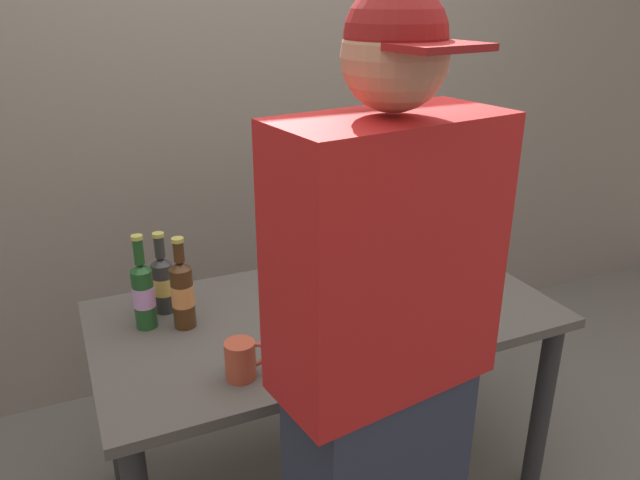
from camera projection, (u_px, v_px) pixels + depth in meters
name	position (u px, v px, depth m)	size (l,w,h in m)	color
ground_plane	(325.00, 480.00, 2.26)	(8.00, 8.00, 0.00)	slate
desk	(325.00, 337.00, 2.03)	(1.46, 0.78, 0.71)	#56514C
laptop	(354.00, 280.00, 2.09)	(0.34, 0.31, 0.21)	black
beer_bottle_dark	(143.00, 293.00, 1.85)	(0.07, 0.07, 0.30)	#1E5123
beer_bottle_brown	(163.00, 282.00, 1.95)	(0.07, 0.07, 0.27)	#333333
beer_bottle_amber	(182.00, 292.00, 1.85)	(0.07, 0.07, 0.29)	#472B14
person_figure	(380.00, 399.00, 1.34)	(0.48, 0.32, 1.69)	#2D3347
coffee_mug	(242.00, 360.00, 1.63)	(0.12, 0.08, 0.11)	#BF4C33
back_wall	(232.00, 87.00, 2.56)	(6.00, 0.10, 2.60)	gray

